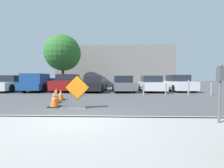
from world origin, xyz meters
name	(u,v)px	position (x,y,z in m)	size (l,w,h in m)	color
ground_plane	(104,91)	(0.00, 10.00, 0.00)	(96.00, 96.00, 0.00)	#4C4C4F
sidewalk_strip	(50,142)	(0.00, -1.58, 0.07)	(26.80, 3.17, 0.14)	#999993
curb_lip	(74,119)	(0.00, 0.00, 0.07)	(26.80, 0.20, 0.14)	#999993
road_closed_sign	(77,91)	(-0.35, 1.69, 0.74)	(1.02, 0.20, 1.38)	black
traffic_cone_nearest	(54,99)	(-1.46, 2.07, 0.35)	(0.48, 0.48, 0.73)	black
traffic_cone_second	(56,95)	(-1.79, 3.09, 0.39)	(0.40, 0.40, 0.79)	black
traffic_cone_third	(61,95)	(-1.93, 4.06, 0.30)	(0.45, 0.45, 0.63)	black
parked_car_nearest	(12,84)	(-8.63, 9.48, 0.69)	(2.02, 4.52, 1.48)	silver
pickup_truck	(40,83)	(-6.00, 9.59, 0.73)	(2.13, 5.22, 1.62)	navy
parked_car_second	(68,83)	(-3.41, 9.80, 0.74)	(1.95, 4.37, 1.58)	maroon
parked_car_third	(95,84)	(-0.79, 9.46, 0.65)	(2.07, 4.24, 1.38)	black
parked_car_fourth	(123,84)	(1.81, 9.70, 0.67)	(2.12, 4.46, 1.45)	slate
parked_car_fifth	(151,84)	(4.43, 9.61, 0.68)	(1.97, 4.03, 1.45)	silver
parked_car_sixth	(178,84)	(7.04, 10.05, 0.70)	(1.99, 4.06, 1.52)	silver
bollard_nearest	(144,88)	(3.19, 6.60, 0.49)	(0.12, 0.12, 0.92)	gray
bollard_second	(166,89)	(4.79, 6.60, 0.48)	(0.12, 0.12, 0.90)	gray
bollard_third	(188,87)	(6.40, 6.60, 0.57)	(0.12, 0.12, 1.09)	gray
bollard_fourth	(211,89)	(8.00, 6.60, 0.47)	(0.12, 0.12, 0.89)	gray
parking_meter	(220,83)	(3.79, -0.51, 1.13)	(0.11, 0.15, 1.47)	#59595B
building_facade_backdrop	(115,67)	(0.93, 20.25, 3.03)	(17.80, 5.00, 6.06)	gray
street_tree_behind_lot	(63,53)	(-5.41, 14.04, 4.31)	(4.39, 4.39, 6.51)	#513823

